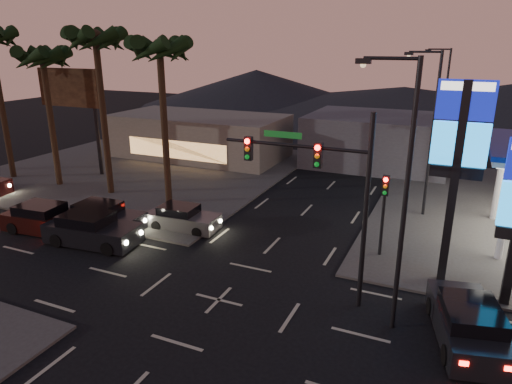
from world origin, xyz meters
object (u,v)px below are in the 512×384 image
at_px(car_lane_a_front, 92,230).
at_px(car_lane_a_mid, 45,219).
at_px(suv_station, 468,323).
at_px(pylon_sign_tall, 460,144).
at_px(traffic_signal_mast, 323,180).
at_px(car_lane_b_front, 182,218).
at_px(car_lane_b_mid, 103,217).

xyz_separation_m(car_lane_a_front, car_lane_a_mid, (-3.70, 0.21, -0.03)).
bearing_deg(suv_station, pylon_sign_tall, 103.93).
distance_m(traffic_signal_mast, car_lane_a_front, 13.51).
relative_size(car_lane_a_front, car_lane_b_front, 1.22).
xyz_separation_m(pylon_sign_tall, traffic_signal_mast, (-4.74, -3.51, -1.17)).
bearing_deg(suv_station, car_lane_b_mid, 171.55).
bearing_deg(car_lane_b_mid, car_lane_b_front, 25.05).
bearing_deg(car_lane_a_front, pylon_sign_tall, 10.42).
distance_m(pylon_sign_tall, traffic_signal_mast, 6.02).
xyz_separation_m(car_lane_a_mid, car_lane_b_front, (7.03, 3.55, -0.10)).
xyz_separation_m(car_lane_b_front, suv_station, (15.24, -4.85, 0.10)).
bearing_deg(traffic_signal_mast, car_lane_a_front, 178.69).
relative_size(traffic_signal_mast, car_lane_a_mid, 1.57).
bearing_deg(suv_station, car_lane_a_mid, 176.66).
distance_m(traffic_signal_mast, car_lane_a_mid, 17.06).
xyz_separation_m(pylon_sign_tall, car_lane_b_front, (-14.17, 0.54, -5.74)).
bearing_deg(pylon_sign_tall, traffic_signal_mast, -143.48).
relative_size(traffic_signal_mast, car_lane_b_mid, 1.61).
height_order(pylon_sign_tall, car_lane_b_mid, pylon_sign_tall).
distance_m(pylon_sign_tall, car_lane_b_front, 15.30).
height_order(car_lane_a_mid, suv_station, suv_station).
bearing_deg(car_lane_a_front, traffic_signal_mast, -1.31).
bearing_deg(car_lane_b_mid, car_lane_a_front, -64.30).
bearing_deg(car_lane_b_front, car_lane_a_mid, -153.20).
height_order(car_lane_a_front, car_lane_a_mid, car_lane_a_front).
bearing_deg(car_lane_a_mid, car_lane_b_front, 26.80).
bearing_deg(car_lane_b_front, pylon_sign_tall, -2.20).
relative_size(car_lane_b_front, suv_station, 0.85).
xyz_separation_m(pylon_sign_tall, car_lane_a_mid, (-21.20, -3.01, -5.64)).
distance_m(pylon_sign_tall, car_lane_b_mid, 19.27).
bearing_deg(car_lane_b_mid, traffic_signal_mast, -8.74).
xyz_separation_m(car_lane_a_front, car_lane_b_front, (3.33, 3.76, -0.13)).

